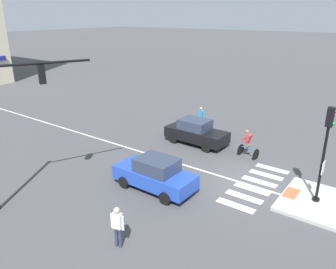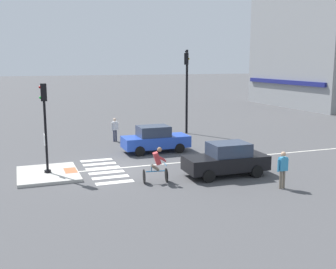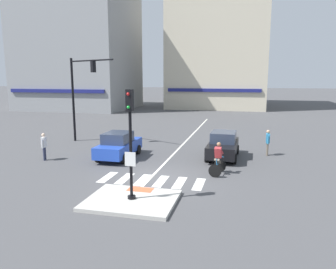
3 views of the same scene
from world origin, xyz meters
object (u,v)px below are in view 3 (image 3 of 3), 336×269
at_px(signal_pole, 130,134).
at_px(cyclist, 218,158).
at_px(car_black_eastbound_mid, 223,145).
at_px(pedestrian_at_curb_left, 44,144).
at_px(pedestrian_waiting_far_side, 268,140).
at_px(traffic_light_mast, 80,88).
at_px(car_blue_westbound_near, 119,145).

distance_m(signal_pole, cyclist, 5.89).
height_order(car_black_eastbound_mid, pedestrian_at_curb_left, pedestrian_at_curb_left).
distance_m(pedestrian_at_curb_left, pedestrian_waiting_far_side, 13.98).
height_order(traffic_light_mast, car_blue_westbound_near, traffic_light_mast).
distance_m(signal_pole, car_black_eastbound_mid, 9.04).
distance_m(car_blue_westbound_near, pedestrian_waiting_far_side, 9.52).
distance_m(signal_pole, traffic_light_mast, 13.49).
bearing_deg(pedestrian_waiting_far_side, cyclist, -119.20).
distance_m(signal_pole, pedestrian_at_curb_left, 9.21).
bearing_deg(car_blue_westbound_near, traffic_light_mast, 139.21).
relative_size(traffic_light_mast, pedestrian_waiting_far_side, 3.85).
height_order(signal_pole, pedestrian_at_curb_left, signal_pole).
relative_size(traffic_light_mast, pedestrian_at_curb_left, 3.85).
bearing_deg(pedestrian_waiting_far_side, signal_pole, -121.12).
bearing_deg(cyclist, pedestrian_at_curb_left, 177.57).
bearing_deg(pedestrian_waiting_far_side, traffic_light_mast, 175.13).
distance_m(cyclist, pedestrian_waiting_far_side, 5.65).
distance_m(car_blue_westbound_near, car_black_eastbound_mid, 6.51).
xyz_separation_m(cyclist, pedestrian_waiting_far_side, (2.75, 4.93, 0.11)).
bearing_deg(car_black_eastbound_mid, cyclist, -90.12).
relative_size(signal_pole, pedestrian_waiting_far_side, 2.62).
xyz_separation_m(traffic_light_mast, car_blue_westbound_near, (4.72, -4.07, -3.40)).
xyz_separation_m(signal_pole, pedestrian_waiting_far_side, (5.79, 9.59, -1.80)).
bearing_deg(signal_pole, cyclist, 56.94).
xyz_separation_m(traffic_light_mast, pedestrian_at_curb_left, (0.54, -5.66, -3.23)).
distance_m(car_blue_westbound_near, pedestrian_at_curb_left, 4.47).
relative_size(car_blue_westbound_near, car_black_eastbound_mid, 0.99).
bearing_deg(signal_pole, car_black_eastbound_mid, 69.82).
relative_size(traffic_light_mast, car_blue_westbound_near, 1.57).
xyz_separation_m(car_black_eastbound_mid, cyclist, (-0.01, -3.62, 0.06)).
relative_size(signal_pole, pedestrian_at_curb_left, 2.62).
bearing_deg(pedestrian_at_curb_left, car_blue_westbound_near, 20.74).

